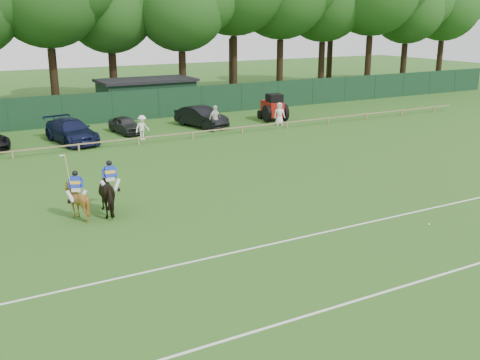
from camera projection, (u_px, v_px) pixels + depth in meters
ground at (266, 234)px, 22.29m from camera, size 160.00×160.00×0.00m
horse_dark at (111, 193)px, 24.40m from camera, size 1.16×2.29×1.88m
horse_chestnut at (77, 201)px, 23.85m from camera, size 1.68×1.76×1.52m
sedan_navy at (71, 131)px, 38.30m from camera, size 3.09×5.75×1.58m
hatch_grey at (125, 125)px, 41.41m from camera, size 1.88×3.78×1.24m
estate_black at (201, 117)px, 43.73m from camera, size 2.87×5.08×1.59m
spectator_left at (142, 128)px, 39.14m from camera, size 1.25×0.92×1.73m
spectator_mid at (215, 118)px, 42.02m from camera, size 1.23×0.81×1.95m
spectator_right at (280, 114)px, 44.44m from camera, size 1.00×0.80×1.79m
rider_dark at (110, 175)px, 24.17m from camera, size 0.94×0.40×1.41m
rider_chestnut at (76, 185)px, 23.64m from camera, size 0.90×0.77×2.05m
polo_ball at (429, 224)px, 23.18m from camera, size 0.09×0.09×0.09m
pitch_lines at (319, 267)px, 19.36m from camera, size 60.00×5.10×0.01m
pitch_rail at (124, 140)px, 37.28m from camera, size 62.10×0.10×0.50m
perimeter_fence at (88, 109)px, 44.60m from camera, size 92.08×0.08×2.50m
utility_shed at (147, 96)px, 49.84m from camera, size 8.40×4.40×3.04m
tree_row at (89, 109)px, 52.60m from camera, size 96.00×12.00×21.00m
tractor at (273, 108)px, 46.37m from camera, size 2.12×2.86×2.22m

